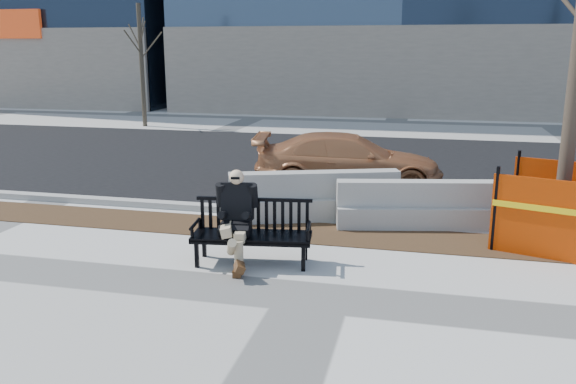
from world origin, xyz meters
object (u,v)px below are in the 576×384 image
seated_man (237,262)px  jersey_barrier_right (419,227)px  bench (252,263)px  tree_fence (557,244)px  sedan (347,187)px  jersey_barrier_left (314,219)px

seated_man → jersey_barrier_right: size_ratio=0.47×
bench → tree_fence: tree_fence is taller
seated_man → tree_fence: (4.78, 1.93, 0.00)m
sedan → jersey_barrier_right: sedan is taller
bench → sedan: size_ratio=0.42×
seated_man → jersey_barrier_left: seated_man is taller
seated_man → sedan: bearing=71.8°
tree_fence → jersey_barrier_right: tree_fence is taller
jersey_barrier_right → tree_fence: bearing=-24.3°
bench → jersey_barrier_left: 2.55m
bench → seated_man: bearing=168.5°
tree_fence → sedan: (-3.82, 3.21, 0.00)m
bench → jersey_barrier_right: bench is taller
bench → seated_man: 0.24m
jersey_barrier_left → tree_fence: bearing=-27.0°
seated_man → jersey_barrier_left: 2.58m
seated_man → jersey_barrier_right: seated_man is taller
tree_fence → sedan: bearing=140.0°
jersey_barrier_right → sedan: bearing=109.2°
sedan → tree_fence: bearing=-138.8°
jersey_barrier_left → seated_man: bearing=-124.7°
tree_fence → jersey_barrier_left: size_ratio=2.14×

